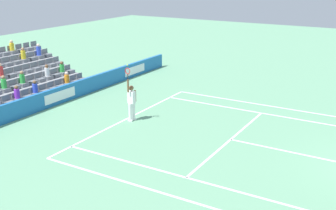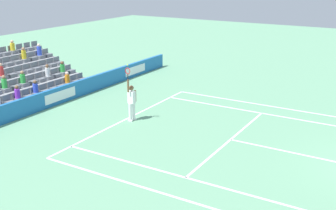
# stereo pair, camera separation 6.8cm
# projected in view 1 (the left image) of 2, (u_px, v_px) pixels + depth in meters

# --- Properties ---
(line_baseline) EXTENTS (10.97, 0.10, 0.01)m
(line_baseline) POSITION_uv_depth(u_px,v_px,m) (129.00, 118.00, 21.17)
(line_baseline) COLOR white
(line_baseline) RESTS_ON ground
(line_service) EXTENTS (8.23, 0.10, 0.01)m
(line_service) POSITION_uv_depth(u_px,v_px,m) (231.00, 139.00, 18.51)
(line_service) COLOR white
(line_service) RESTS_ON ground
(line_centre_service) EXTENTS (0.10, 6.40, 0.01)m
(line_centre_service) POSITION_uv_depth(u_px,v_px,m) (305.00, 155.00, 16.97)
(line_centre_service) COLOR white
(line_centre_service) RESTS_ON ground
(line_singles_sideline_left) EXTENTS (0.10, 11.89, 0.01)m
(line_singles_sideline_left) POSITION_uv_depth(u_px,v_px,m) (198.00, 181.00, 14.92)
(line_singles_sideline_left) COLOR white
(line_singles_sideline_left) RESTS_ON ground
(line_singles_sideline_right) EXTENTS (0.10, 11.89, 0.01)m
(line_singles_sideline_right) POSITION_uv_depth(u_px,v_px,m) (270.00, 114.00, 21.66)
(line_singles_sideline_right) COLOR white
(line_singles_sideline_right) RESTS_ON ground
(line_doubles_sideline_left) EXTENTS (0.10, 11.89, 0.01)m
(line_doubles_sideline_left) POSITION_uv_depth(u_px,v_px,m) (179.00, 198.00, 13.80)
(line_doubles_sideline_left) COLOR white
(line_doubles_sideline_left) RESTS_ON ground
(line_doubles_sideline_right) EXTENTS (0.10, 11.89, 0.01)m
(line_doubles_sideline_right) POSITION_uv_depth(u_px,v_px,m) (278.00, 107.00, 22.79)
(line_doubles_sideline_right) COLOR white
(line_doubles_sideline_right) RESTS_ON ground
(line_centre_mark) EXTENTS (0.10, 0.20, 0.01)m
(line_centre_mark) POSITION_uv_depth(u_px,v_px,m) (130.00, 118.00, 21.12)
(line_centre_mark) COLOR white
(line_centre_mark) RESTS_ON ground
(sponsor_barrier) EXTENTS (21.57, 0.22, 0.94)m
(sponsor_barrier) POSITION_uv_depth(u_px,v_px,m) (59.00, 95.00, 23.30)
(sponsor_barrier) COLOR #1E66AD
(sponsor_barrier) RESTS_ON ground
(tennis_player) EXTENTS (0.52, 0.38, 2.85)m
(tennis_player) POSITION_uv_depth(u_px,v_px,m) (131.00, 101.00, 20.53)
(tennis_player) COLOR white
(tennis_player) RESTS_ON ground
(stadium_stand) EXTENTS (6.82, 4.75, 2.94)m
(stadium_stand) POSITION_uv_depth(u_px,v_px,m) (14.00, 81.00, 24.91)
(stadium_stand) COLOR gray
(stadium_stand) RESTS_ON ground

